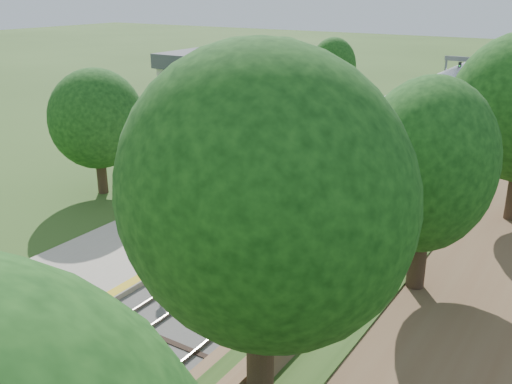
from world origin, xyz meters
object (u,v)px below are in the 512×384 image
Objects in this scene: train at (496,72)px; lamppost_far at (163,210)px; station_building at (217,100)px; signal_farside at (440,149)px; signal_gantry at (484,71)px.

lamppost_far is (-3.56, -64.59, 0.30)m from train.
station_building is at bearing -107.04° from train.
signal_farside is at bearing -11.52° from station_building.
train is (-2.47, 20.69, -2.68)m from signal_gantry.
station_building is 47.82m from train.
signal_farside is (3.73, -29.11, -1.11)m from signal_gantry.
signal_farside is at bearing -82.70° from signal_gantry.
signal_farside reaches higher than train.
station_building is at bearing 168.48° from signal_farside.
station_building is 0.06× the size of train.
station_building is 1.86× the size of lamppost_far.
lamppost_far is 17.77m from signal_farside.
signal_gantry is at bearing 82.17° from lamppost_far.
signal_farside is at bearing -82.90° from train.
lamppost_far is at bearing -123.42° from signal_farside.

